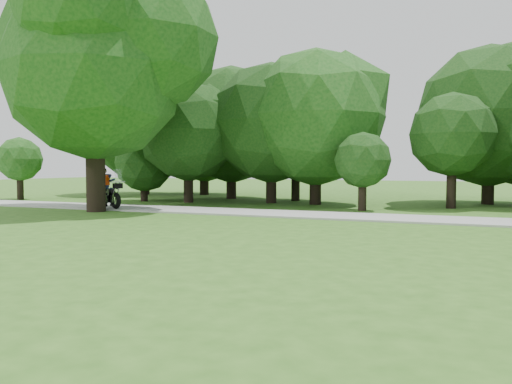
% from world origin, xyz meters
% --- Properties ---
extents(ground, '(100.00, 100.00, 0.00)m').
position_xyz_m(ground, '(0.00, 0.00, 0.00)').
color(ground, '#2F5C1A').
rests_on(ground, ground).
extents(walkway, '(60.00, 2.20, 0.06)m').
position_xyz_m(walkway, '(0.00, 8.00, 0.03)').
color(walkway, gray).
rests_on(walkway, ground).
extents(tree_line, '(39.75, 12.52, 7.33)m').
position_xyz_m(tree_line, '(-0.36, 14.46, 3.60)').
color(tree_line, black).
rests_on(tree_line, ground).
extents(big_tree_west, '(8.64, 6.56, 9.96)m').
position_xyz_m(big_tree_west, '(-10.54, 6.85, 5.76)').
color(big_tree_west, black).
rests_on(big_tree_west, ground).
extents(touring_motorcycle, '(1.91, 1.18, 1.53)m').
position_xyz_m(touring_motorcycle, '(-10.84, 7.42, 0.62)').
color(touring_motorcycle, black).
rests_on(touring_motorcycle, walkway).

